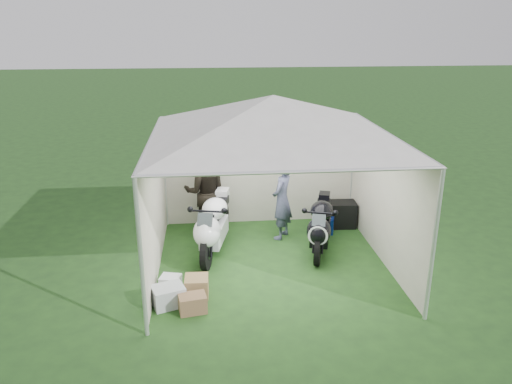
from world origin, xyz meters
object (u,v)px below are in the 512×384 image
Objects in this scene: motorcycle_white at (213,224)px; crate_3 at (193,303)px; motorcycle_black at (321,225)px; canopy_tent at (273,121)px; crate_0 at (168,296)px; equipment_box at (342,214)px; crate_2 at (171,283)px; paddock_stand at (323,225)px; crate_1 at (197,287)px; person_dark_jacket at (205,192)px; person_blue_jacket at (282,200)px.

motorcycle_white reaches higher than crate_3.
motorcycle_black is 4.68× the size of crate_3.
crate_3 is at bearing -87.68° from motorcycle_white.
canopy_tent is 3.25m from crate_0.
crate_3 is at bearing -135.72° from equipment_box.
crate_2 is (-3.45, -2.31, -0.15)m from equipment_box.
equipment_box reaches higher than paddock_stand.
crate_0 is 1.16× the size of crate_3.
crate_2 is (-0.73, -1.26, -0.47)m from motorcycle_white.
equipment_box is (0.73, 1.13, -0.26)m from motorcycle_black.
motorcycle_black is 1.37m from equipment_box.
canopy_tent is 2.29m from motorcycle_black.
equipment_box reaches higher than crate_1.
person_dark_jacket is 3.08m from crate_3.
equipment_box is (1.36, 0.44, -0.53)m from person_blue_jacket.
equipment_box is 3.96m from crate_1.
canopy_tent is 10.53× the size of equipment_box.
crate_2 is at bearing -145.79° from paddock_stand.
paddock_stand is at bearing 175.48° from person_dark_jacket.
motorcycle_white is 2.94m from equipment_box.
motorcycle_black is at bearing -106.93° from paddock_stand.
crate_3 is (0.37, -0.69, 0.02)m from crate_2.
equipment_box is at bearing 41.48° from canopy_tent.
motorcycle_black reaches higher than crate_2.
person_dark_jacket is (-2.39, 0.26, 0.72)m from paddock_stand.
equipment_box reaches higher than crate_0.
paddock_stand is at bearing 129.87° from person_blue_jacket.
crate_0 is at bearing -99.90° from motorcycle_white.
motorcycle_white reaches higher than paddock_stand.
canopy_tent is at bearing 12.09° from person_blue_jacket.
crate_1 is (-1.66, -2.11, -0.63)m from person_blue_jacket.
paddock_stand is at bearing 34.21° from crate_2.
paddock_stand is 3.77m from crate_3.
crate_0 is 1.49× the size of crate_2.
person_blue_jacket is 3.15m from crate_3.
crate_1 is at bearing 82.79° from crate_3.
crate_0 is at bearing 79.82° from person_dark_jacket.
equipment_box is (1.70, 1.50, -2.31)m from canopy_tent.
equipment_box is 4.44m from crate_0.
paddock_stand is at bearing 44.78° from canopy_tent.
equipment_box reaches higher than crate_3.
motorcycle_black is 1.19× the size of person_blue_jacket.
motorcycle_black is 3.52× the size of equipment_box.
crate_2 is (-0.43, 0.25, -0.05)m from crate_1.
crate_3 is (-2.35, -1.87, -0.40)m from motorcycle_black.
canopy_tent is 2.97m from paddock_stand.
crate_0 is 0.49m from crate_1.
paddock_stand is at bearing -148.85° from equipment_box.
canopy_tent reaches higher than motorcycle_black.
motorcycle_black is (1.99, -0.09, -0.05)m from motorcycle_white.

